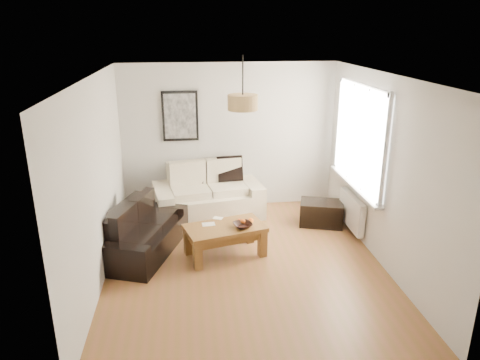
{
  "coord_description": "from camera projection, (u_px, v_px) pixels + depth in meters",
  "views": [
    {
      "loc": [
        -0.73,
        -5.54,
        3.18
      ],
      "look_at": [
        0.0,
        0.6,
        1.05
      ],
      "focal_mm": 33.58,
      "sensor_mm": 36.0,
      "label": 1
    }
  ],
  "objects": [
    {
      "name": "coffee_table",
      "position": [
        225.0,
        241.0,
        6.51
      ],
      "size": [
        1.24,
        0.89,
        0.46
      ],
      "primitive_type": null,
      "rotation": [
        0.0,
        0.0,
        0.27
      ],
      "color": "brown",
      "rests_on": "floor"
    },
    {
      "name": "orange_a",
      "position": [
        243.0,
        221.0,
        6.49
      ],
      "size": [
        0.09,
        0.09,
        0.07
      ],
      "primitive_type": "sphere",
      "rotation": [
        0.0,
        0.0,
        0.31
      ],
      "color": "#D55611",
      "rests_on": "fruit_bowl"
    },
    {
      "name": "wall_right",
      "position": [
        383.0,
        172.0,
        6.11
      ],
      "size": [
        0.04,
        4.5,
        2.6
      ],
      "primitive_type": null,
      "color": "silver",
      "rests_on": "floor"
    },
    {
      "name": "ottoman",
      "position": [
        322.0,
        213.0,
        7.53
      ],
      "size": [
        0.81,
        0.64,
        0.4
      ],
      "primitive_type": "cube",
      "rotation": [
        0.0,
        0.0,
        -0.3
      ],
      "color": "black",
      "rests_on": "floor"
    },
    {
      "name": "cushion_right",
      "position": [
        230.0,
        169.0,
        7.94
      ],
      "size": [
        0.46,
        0.19,
        0.45
      ],
      "primitive_type": "cube",
      "rotation": [
        0.0,
        0.0,
        0.11
      ],
      "color": "black",
      "rests_on": "loveseat_cream"
    },
    {
      "name": "pendant_shade",
      "position": [
        243.0,
        102.0,
        5.87
      ],
      "size": [
        0.4,
        0.4,
        0.2
      ],
      "primitive_type": "cylinder",
      "color": "tan",
      "rests_on": "ceiling"
    },
    {
      "name": "sofa_leather",
      "position": [
        143.0,
        230.0,
        6.56
      ],
      "size": [
        1.3,
        1.81,
        0.71
      ],
      "primitive_type": null,
      "rotation": [
        0.0,
        0.0,
        1.23
      ],
      "color": "black",
      "rests_on": "floor"
    },
    {
      "name": "poster",
      "position": [
        180.0,
        116.0,
        7.75
      ],
      "size": [
        0.62,
        0.04,
        0.87
      ],
      "primitive_type": null,
      "color": "black",
      "rests_on": "wall_back"
    },
    {
      "name": "radiator",
      "position": [
        352.0,
        211.0,
        7.15
      ],
      "size": [
        0.1,
        0.9,
        0.52
      ],
      "primitive_type": "cube",
      "color": "white",
      "rests_on": "wall_right"
    },
    {
      "name": "wall_back",
      "position": [
        229.0,
        137.0,
        8.01
      ],
      "size": [
        3.8,
        0.04,
        2.6
      ],
      "primitive_type": null,
      "color": "silver",
      "rests_on": "floor"
    },
    {
      "name": "wall_front",
      "position": [
        280.0,
        261.0,
        3.78
      ],
      "size": [
        3.8,
        0.04,
        2.6
      ],
      "primitive_type": null,
      "color": "silver",
      "rests_on": "floor"
    },
    {
      "name": "fruit_bowl",
      "position": [
        243.0,
        225.0,
        6.39
      ],
      "size": [
        0.33,
        0.33,
        0.06
      ],
      "primitive_type": "imported",
      "rotation": [
        0.0,
        0.0,
        0.29
      ],
      "color": "black",
      "rests_on": "coffee_table"
    },
    {
      "name": "papers",
      "position": [
        209.0,
        224.0,
        6.49
      ],
      "size": [
        0.19,
        0.14,
        0.01
      ],
      "primitive_type": "cube",
      "rotation": [
        0.0,
        0.0,
        0.08
      ],
      "color": "white",
      "rests_on": "coffee_table"
    },
    {
      "name": "wall_left",
      "position": [
        97.0,
        182.0,
        5.68
      ],
      "size": [
        0.04,
        4.5,
        2.6
      ],
      "primitive_type": null,
      "color": "silver",
      "rests_on": "floor"
    },
    {
      "name": "ceiling",
      "position": [
        246.0,
        76.0,
        5.47
      ],
      "size": [
        3.8,
        4.5,
        0.0
      ],
      "primitive_type": null,
      "color": "white",
      "rests_on": "floor"
    },
    {
      "name": "floor",
      "position": [
        245.0,
        264.0,
        6.32
      ],
      "size": [
        4.5,
        4.5,
        0.0
      ],
      "primitive_type": "plane",
      "color": "brown",
      "rests_on": "ground"
    },
    {
      "name": "window_bay",
      "position": [
        361.0,
        136.0,
        6.76
      ],
      "size": [
        0.14,
        1.9,
        1.6
      ],
      "primitive_type": null,
      "color": "white",
      "rests_on": "wall_right"
    },
    {
      "name": "loveseat_cream",
      "position": [
        208.0,
        191.0,
        7.8
      ],
      "size": [
        1.96,
        1.28,
        0.9
      ],
      "primitive_type": null,
      "rotation": [
        0.0,
        0.0,
        0.17
      ],
      "color": "beige",
      "rests_on": "floor"
    },
    {
      "name": "cushion_left",
      "position": [
        195.0,
        172.0,
        7.88
      ],
      "size": [
        0.39,
        0.25,
        0.38
      ],
      "primitive_type": "cube",
      "rotation": [
        0.0,
        0.0,
        -0.39
      ],
      "color": "black",
      "rests_on": "loveseat_cream"
    },
    {
      "name": "orange_c",
      "position": [
        239.0,
        221.0,
        6.51
      ],
      "size": [
        0.07,
        0.07,
        0.06
      ],
      "primitive_type": "sphere",
      "rotation": [
        0.0,
        0.0,
        -0.18
      ],
      "color": "#F64D14",
      "rests_on": "fruit_bowl"
    },
    {
      "name": "orange_b",
      "position": [
        251.0,
        221.0,
        6.51
      ],
      "size": [
        0.09,
        0.09,
        0.09
      ],
      "primitive_type": "sphere",
      "rotation": [
        0.0,
        0.0,
        -0.07
      ],
      "color": "orange",
      "rests_on": "fruit_bowl"
    }
  ]
}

